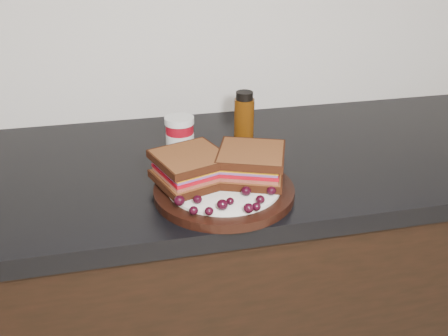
% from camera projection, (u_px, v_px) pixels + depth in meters
% --- Properties ---
extents(base_cabinets, '(3.96, 0.58, 0.86)m').
position_uv_depth(base_cabinets, '(134.00, 328.00, 1.31)').
color(base_cabinets, black).
rests_on(base_cabinets, ground_plane).
extents(countertop, '(3.98, 0.60, 0.04)m').
position_uv_depth(countertop, '(117.00, 176.00, 1.11)').
color(countertop, black).
rests_on(countertop, base_cabinets).
extents(plate, '(0.28, 0.28, 0.02)m').
position_uv_depth(plate, '(224.00, 191.00, 0.99)').
color(plate, black).
rests_on(plate, countertop).
extents(sandwich_left, '(0.16, 0.16, 0.06)m').
position_uv_depth(sandwich_left, '(190.00, 168.00, 0.99)').
color(sandwich_left, brown).
rests_on(sandwich_left, plate).
extents(sandwich_right, '(0.17, 0.17, 0.06)m').
position_uv_depth(sandwich_right, '(251.00, 164.00, 1.00)').
color(sandwich_right, brown).
rests_on(sandwich_right, plate).
extents(grape_0, '(0.02, 0.02, 0.02)m').
position_uv_depth(grape_0, '(179.00, 201.00, 0.91)').
color(grape_0, black).
rests_on(grape_0, plate).
extents(grape_1, '(0.02, 0.02, 0.02)m').
position_uv_depth(grape_1, '(198.00, 199.00, 0.92)').
color(grape_1, black).
rests_on(grape_1, plate).
extents(grape_2, '(0.02, 0.02, 0.02)m').
position_uv_depth(grape_2, '(194.00, 210.00, 0.88)').
color(grape_2, black).
rests_on(grape_2, plate).
extents(grape_3, '(0.02, 0.02, 0.02)m').
position_uv_depth(grape_3, '(209.00, 211.00, 0.88)').
color(grape_3, black).
rests_on(grape_3, plate).
extents(grape_4, '(0.02, 0.02, 0.02)m').
position_uv_depth(grape_4, '(222.00, 205.00, 0.90)').
color(grape_4, black).
rests_on(grape_4, plate).
extents(grape_5, '(0.01, 0.01, 0.01)m').
position_uv_depth(grape_5, '(230.00, 201.00, 0.92)').
color(grape_5, black).
rests_on(grape_5, plate).
extents(grape_6, '(0.02, 0.02, 0.02)m').
position_uv_depth(grape_6, '(249.00, 208.00, 0.89)').
color(grape_6, black).
rests_on(grape_6, plate).
extents(grape_7, '(0.02, 0.02, 0.02)m').
position_uv_depth(grape_7, '(256.00, 207.00, 0.90)').
color(grape_7, black).
rests_on(grape_7, plate).
extents(grape_8, '(0.02, 0.02, 0.02)m').
position_uv_depth(grape_8, '(260.00, 200.00, 0.92)').
color(grape_8, black).
rests_on(grape_8, plate).
extents(grape_9, '(0.02, 0.02, 0.02)m').
position_uv_depth(grape_9, '(246.00, 191.00, 0.94)').
color(grape_9, black).
rests_on(grape_9, plate).
extents(grape_10, '(0.02, 0.02, 0.02)m').
position_uv_depth(grape_10, '(271.00, 191.00, 0.95)').
color(grape_10, black).
rests_on(grape_10, plate).
extents(grape_11, '(0.02, 0.02, 0.02)m').
position_uv_depth(grape_11, '(265.00, 186.00, 0.97)').
color(grape_11, black).
rests_on(grape_11, plate).
extents(grape_12, '(0.02, 0.02, 0.02)m').
position_uv_depth(grape_12, '(264.00, 182.00, 0.98)').
color(grape_12, black).
rests_on(grape_12, plate).
extents(grape_13, '(0.02, 0.02, 0.01)m').
position_uv_depth(grape_13, '(269.00, 173.00, 1.02)').
color(grape_13, black).
rests_on(grape_13, plate).
extents(grape_14, '(0.02, 0.02, 0.02)m').
position_uv_depth(grape_14, '(253.00, 169.00, 1.03)').
color(grape_14, black).
rests_on(grape_14, plate).
extents(grape_15, '(0.02, 0.02, 0.02)m').
position_uv_depth(grape_15, '(251.00, 173.00, 1.01)').
color(grape_15, black).
rests_on(grape_15, plate).
extents(grape_16, '(0.02, 0.02, 0.01)m').
position_uv_depth(grape_16, '(196.00, 169.00, 1.03)').
color(grape_16, black).
rests_on(grape_16, plate).
extents(grape_17, '(0.02, 0.02, 0.02)m').
position_uv_depth(grape_17, '(195.00, 174.00, 1.01)').
color(grape_17, black).
rests_on(grape_17, plate).
extents(grape_18, '(0.02, 0.02, 0.02)m').
position_uv_depth(grape_18, '(178.00, 176.00, 1.00)').
color(grape_18, black).
rests_on(grape_18, plate).
extents(grape_19, '(0.02, 0.02, 0.02)m').
position_uv_depth(grape_19, '(180.00, 181.00, 0.98)').
color(grape_19, black).
rests_on(grape_19, plate).
extents(grape_20, '(0.02, 0.02, 0.02)m').
position_uv_depth(grape_20, '(197.00, 186.00, 0.97)').
color(grape_20, black).
rests_on(grape_20, plate).
extents(grape_21, '(0.02, 0.02, 0.02)m').
position_uv_depth(grape_21, '(196.00, 186.00, 0.96)').
color(grape_21, black).
rests_on(grape_21, plate).
extents(grape_22, '(0.02, 0.02, 0.02)m').
position_uv_depth(grape_22, '(196.00, 179.00, 0.99)').
color(grape_22, black).
rests_on(grape_22, plate).
extents(grape_23, '(0.02, 0.02, 0.02)m').
position_uv_depth(grape_23, '(183.00, 176.00, 1.00)').
color(grape_23, black).
rests_on(grape_23, plate).
extents(grape_24, '(0.02, 0.02, 0.02)m').
position_uv_depth(grape_24, '(187.00, 182.00, 0.98)').
color(grape_24, black).
rests_on(grape_24, plate).
extents(condiment_jar, '(0.07, 0.07, 0.10)m').
position_uv_depth(condiment_jar, '(180.00, 137.00, 1.14)').
color(condiment_jar, maroon).
rests_on(condiment_jar, countertop).
extents(oil_bottle, '(0.05, 0.05, 0.13)m').
position_uv_depth(oil_bottle, '(244.00, 119.00, 1.19)').
color(oil_bottle, '#4E2707').
rests_on(oil_bottle, countertop).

